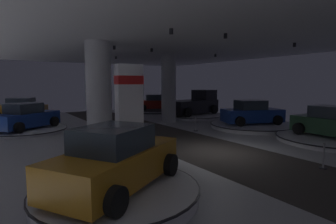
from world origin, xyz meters
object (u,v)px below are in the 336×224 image
display_platform_mid_right (252,125)px  visitor_walking_near (140,124)px  pickup_truck_far_right (195,104)px  display_platform_near_right (333,139)px  display_car_near_left (116,160)px  display_platform_near_left (117,192)px  display_car_deep_right (155,103)px  column_left (99,92)px  display_car_deep_left (20,109)px  display_platform_deep_right (156,110)px  brand_sign_pylon (129,110)px  display_platform_far_right (192,115)px  display_platform_deep_left (20,119)px  display_car_far_left (26,117)px  column_right (169,89)px  display_car_near_right (333,123)px  display_platform_far_left (27,130)px  display_car_mid_right (252,113)px

display_platform_mid_right → visitor_walking_near: (-8.71, 0.61, 0.74)m
pickup_truck_far_right → display_platform_near_right: bearing=-92.1°
display_car_near_left → display_platform_near_left: bearing=32.6°
display_car_deep_right → column_left: bearing=-131.5°
display_car_deep_left → pickup_truck_far_right: (14.38, -6.14, 0.18)m
display_platform_deep_right → visitor_walking_near: (-8.45, -12.84, 0.77)m
brand_sign_pylon → display_platform_mid_right: (10.76, 2.39, -1.91)m
display_car_deep_left → visitor_walking_near: size_ratio=2.87×
column_left → display_platform_far_right: size_ratio=0.92×
pickup_truck_far_right → display_car_deep_right: pickup_truck_far_right is taller
display_platform_far_right → visitor_walking_near: bearing=-143.2°
display_car_near_left → visitor_walking_near: display_car_near_left is taller
brand_sign_pylon → display_platform_deep_left: 16.32m
display_car_far_left → display_platform_far_right: size_ratio=0.74×
column_right → display_car_deep_right: (3.19, 7.73, -1.75)m
column_left → display_platform_near_right: (10.82, -7.23, -2.60)m
column_right → display_car_deep_right: size_ratio=1.20×
display_car_near_left → display_platform_mid_right: display_car_near_left is taller
pickup_truck_far_right → display_platform_near_right: pickup_truck_far_right is taller
display_platform_deep_right → display_car_near_right: bearing=-88.9°
column_left → display_platform_near_right: column_left is taller
column_right → display_platform_far_left: size_ratio=1.09×
display_car_mid_right → display_platform_near_right: bearing=-88.7°
column_right → display_car_mid_right: column_right is taller
display_car_near_left → display_platform_mid_right: (12.90, 6.16, -0.97)m
column_right → display_car_far_left: 10.67m
display_car_near_left → display_platform_near_right: display_car_near_left is taller
display_platform_near_left → display_platform_far_right: bearing=45.7°
display_platform_near_left → display_platform_deep_right: bearing=57.2°
display_car_far_left → display_car_deep_left: bearing=88.9°
display_platform_deep_left → display_platform_near_left: size_ratio=1.25×
pickup_truck_far_right → display_car_mid_right: bearing=-94.6°
pickup_truck_far_right → brand_sign_pylon: bearing=-139.3°
display_car_mid_right → display_platform_far_right: bearing=87.8°
display_platform_far_left → display_car_near_left: size_ratio=1.12×
display_car_mid_right → column_left: bearing=171.2°
display_car_far_left → display_car_near_right: bearing=-41.7°
display_car_far_left → display_platform_deep_right: (13.68, 6.48, -0.85)m
display_car_near_right → display_platform_far_left: bearing=138.2°
column_right → display_car_near_left: size_ratio=1.22×
display_platform_near_left → visitor_walking_near: (4.16, 6.75, 0.70)m
display_platform_near_left → display_platform_mid_right: bearing=25.5°
brand_sign_pylon → display_car_far_left: 9.94m
display_car_near_right → display_platform_deep_right: (-0.36, 18.97, -0.89)m
column_right → display_platform_deep_left: size_ratio=0.95×
display_platform_far_right → display_car_mid_right: 7.37m
display_platform_near_left → display_car_near_right: (12.97, 0.61, 0.82)m
brand_sign_pylon → pickup_truck_far_right: 14.97m
display_car_far_left → display_platform_near_right: display_car_far_left is taller
column_left → pickup_truck_far_right: column_left is taller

